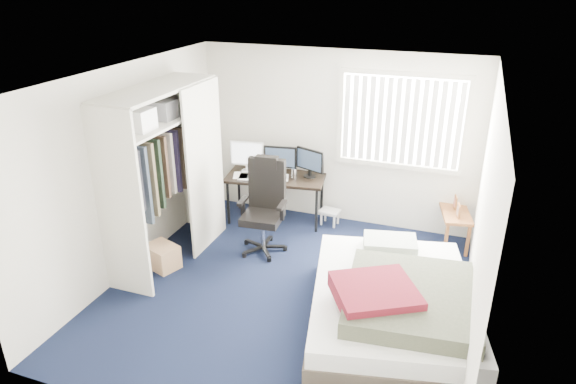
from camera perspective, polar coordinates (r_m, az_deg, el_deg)
The scene contains 10 objects.
ground at distance 6.11m, azimuth -0.27°, elevation -11.02°, with size 4.20×4.20×0.00m, color black.
room_shell at distance 5.40m, azimuth -0.31°, elevation 2.28°, with size 4.20×4.20×4.20m.
window_assembly at distance 7.07m, azimuth 12.45°, elevation 7.67°, with size 1.72×0.09×1.32m.
closet at distance 6.40m, azimuth -13.67°, elevation 3.56°, with size 0.64×1.84×2.22m.
desk at distance 7.47m, azimuth -1.33°, elevation 2.11°, with size 1.50×0.86×1.16m.
office_chair at distance 6.78m, azimuth -2.64°, elevation -2.61°, with size 0.64×0.64×1.26m.
footstool at distance 7.55m, azimuth 4.67°, elevation -2.39°, with size 0.31×0.26×0.23m.
nightstand at distance 7.24m, azimuth 18.08°, elevation -2.54°, with size 0.49×0.77×0.67m.
bed at distance 5.51m, azimuth 11.60°, elevation -12.17°, with size 2.05×2.47×0.71m.
pine_box at distance 6.69m, azimuth -13.80°, elevation -6.95°, with size 0.40×0.30×0.30m, color tan.
Camera 1 is at (1.74, -4.72, 3.47)m, focal length 32.00 mm.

